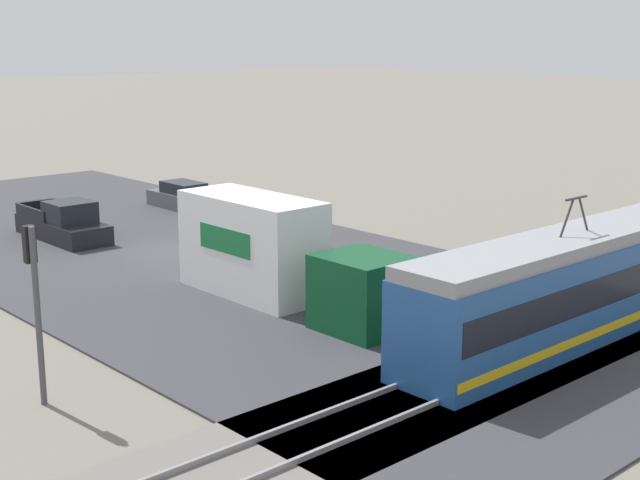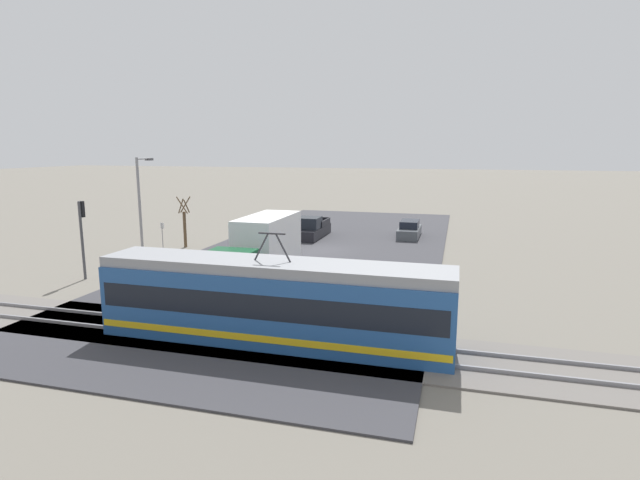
{
  "view_description": "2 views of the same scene",
  "coord_description": "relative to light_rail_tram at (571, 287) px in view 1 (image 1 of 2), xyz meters",
  "views": [
    {
      "loc": [
        20.69,
        32.45,
        9.3
      ],
      "look_at": [
        -2.02,
        7.51,
        1.51
      ],
      "focal_mm": 50.0,
      "sensor_mm": 36.0,
      "label": 1
    },
    {
      "loc": [
        -9.84,
        36.01,
        7.74
      ],
      "look_at": [
        -1.15,
        4.72,
        1.76
      ],
      "focal_mm": 28.0,
      "sensor_mm": 36.0,
      "label": 2
    }
  ],
  "objects": [
    {
      "name": "ground_plane",
      "position": [
        2.91,
        -18.07,
        -1.68
      ],
      "size": [
        320.0,
        320.0,
        0.0
      ],
      "primitive_type": "plane",
      "color": "slate"
    },
    {
      "name": "traffic_light_pole",
      "position": [
        14.44,
        -6.34,
        1.39
      ],
      "size": [
        0.28,
        0.47,
        4.69
      ],
      "color": "#47474C",
      "rests_on": "ground"
    },
    {
      "name": "sedan_car_0",
      "position": [
        -2.94,
        -25.74,
        -1.0
      ],
      "size": [
        1.77,
        4.76,
        1.45
      ],
      "color": "#4C5156",
      "rests_on": "ground"
    },
    {
      "name": "light_rail_tram",
      "position": [
        0.0,
        0.0,
        0.0
      ],
      "size": [
        14.2,
        2.61,
        4.42
      ],
      "color": "#235193",
      "rests_on": "ground"
    },
    {
      "name": "rail_bed",
      "position": [
        2.91,
        0.0,
        -1.63
      ],
      "size": [
        75.26,
        4.4,
        0.22
      ],
      "color": "slate",
      "rests_on": "ground"
    },
    {
      "name": "road_surface",
      "position": [
        2.91,
        -18.07,
        -1.64
      ],
      "size": [
        17.99,
        47.47,
        0.08
      ],
      "color": "#38383D",
      "rests_on": "ground"
    },
    {
      "name": "pickup_truck",
      "position": [
        5.31,
        -23.26,
        -0.9
      ],
      "size": [
        2.05,
        5.75,
        1.86
      ],
      "color": "black",
      "rests_on": "ground"
    },
    {
      "name": "box_truck",
      "position": [
        4.32,
        -9.07,
        0.05
      ],
      "size": [
        2.47,
        9.97,
        3.58
      ],
      "color": "#0C4723",
      "rests_on": "ground"
    }
  ]
}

